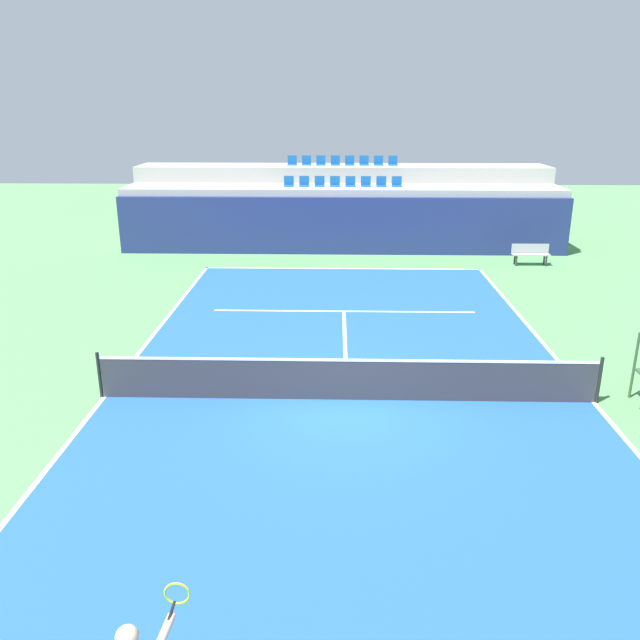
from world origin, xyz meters
name	(u,v)px	position (x,y,z in m)	size (l,w,h in m)	color
ground_plane	(347,400)	(0.00, 0.00, 0.00)	(80.00, 80.00, 0.00)	#4C8C4C
court_surface	(347,400)	(0.00, 0.00, 0.01)	(11.00, 24.00, 0.01)	#1E4C99
baseline_far	(343,269)	(0.00, 11.95, 0.01)	(11.00, 0.10, 0.00)	white
sideline_left	(104,397)	(-5.45, 0.00, 0.01)	(0.10, 24.00, 0.00)	white
sideline_right	(594,402)	(5.45, 0.00, 0.01)	(0.10, 24.00, 0.00)	white
service_line_far	(344,311)	(0.00, 6.40, 0.01)	(8.26, 0.10, 0.00)	white
centre_service_line	(345,348)	(0.00, 3.20, 0.01)	(0.10, 6.40, 0.00)	white
back_wall	(342,226)	(0.00, 14.63, 1.23)	(19.45, 0.30, 2.46)	navy
stands_tier_lower	(342,217)	(0.00, 15.98, 1.38)	(19.45, 2.40, 2.75)	#9E9E99
stands_tier_upper	(342,202)	(0.00, 18.38, 1.73)	(19.45, 2.40, 3.46)	#9E9E99
seating_row_lower	(343,183)	(0.00, 16.07, 2.88)	(5.26, 0.44, 0.44)	#145193
seating_row_upper	(342,162)	(0.00, 18.47, 3.59)	(5.26, 0.44, 0.44)	#145193
tennis_net	(347,379)	(0.00, 0.00, 0.51)	(11.08, 0.08, 1.07)	black
player_bench	(531,253)	(7.64, 12.81, 0.51)	(1.50, 0.40, 0.85)	#99999E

